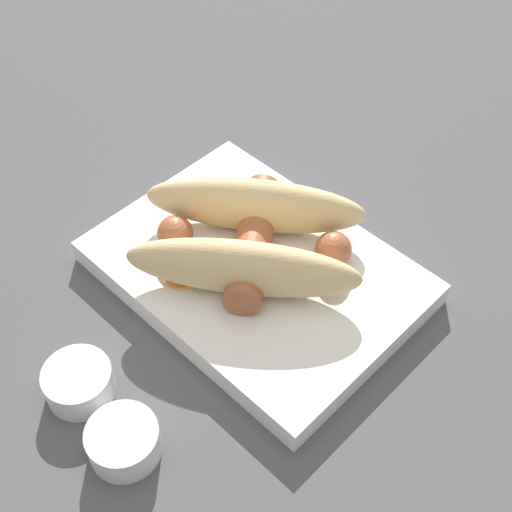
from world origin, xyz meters
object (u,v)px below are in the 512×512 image
Objects in this scene: condiment_cup_far at (124,442)px; condiment_cup_near at (79,384)px; sausage at (253,241)px; food_tray at (256,272)px; bread_roll at (249,235)px.

condiment_cup_near is at bearing 173.87° from condiment_cup_far.
sausage is 2.63× the size of condiment_cup_far.
sausage is (-0.01, 0.01, 0.03)m from food_tray.
bread_roll is 4.10× the size of condiment_cup_near.
bread_roll is 0.20m from condiment_cup_far.
condiment_cup_far is at bearing -74.08° from sausage.
condiment_cup_near is at bearing -92.96° from bread_roll.
condiment_cup_far is at bearing -6.13° from condiment_cup_near.
condiment_cup_near and condiment_cup_far have the same top height.
condiment_cup_near is (-0.01, -0.18, -0.03)m from sausage.
sausage is 0.20m from condiment_cup_far.
food_tray is at bearing 83.87° from condiment_cup_near.
sausage is at bearing 145.03° from food_tray.
condiment_cup_far is at bearing -73.65° from bread_roll.
food_tray is 1.22× the size of bread_roll.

